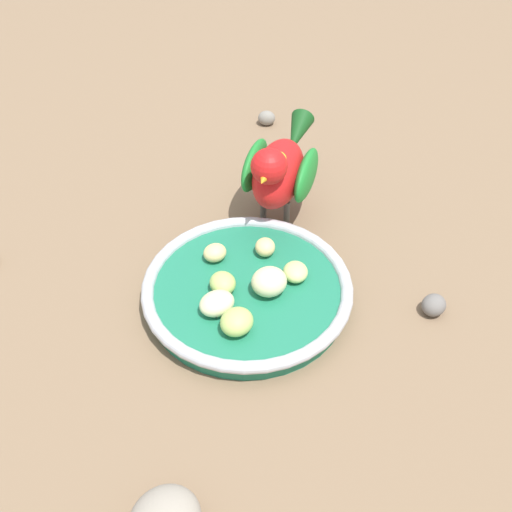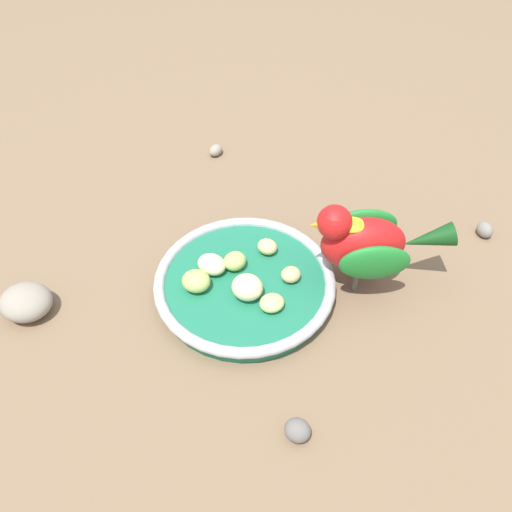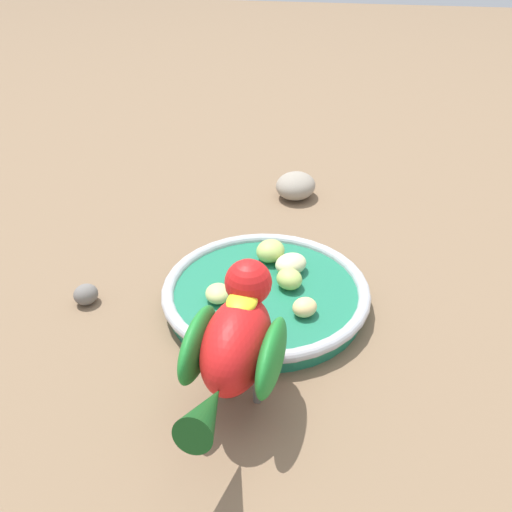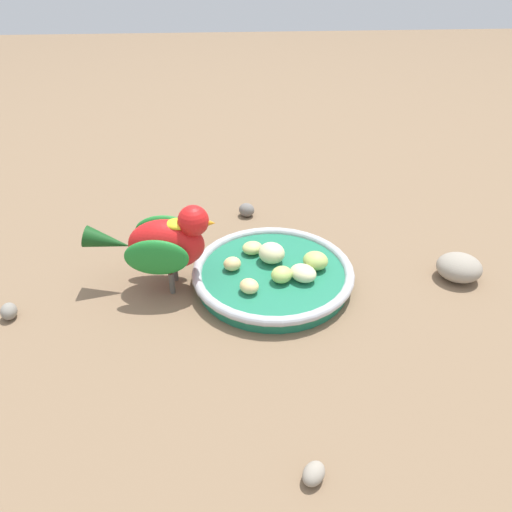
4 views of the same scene
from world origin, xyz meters
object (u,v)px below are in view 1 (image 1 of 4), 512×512
apple_piece_5 (217,303)px  parrot (279,169)px  apple_piece_1 (268,285)px  feeding_bowl (247,294)px  apple_piece_2 (237,322)px  apple_piece_0 (223,283)px  apple_piece_3 (265,247)px  apple_piece_6 (215,253)px  apple_piece_4 (295,272)px  pebble_0 (267,118)px  pebble_2 (434,305)px

apple_piece_5 → parrot: parrot is taller
parrot → apple_piece_1: bearing=12.5°
feeding_bowl → apple_piece_2: apple_piece_2 is taller
apple_piece_0 → apple_piece_3: size_ratio=1.21×
apple_piece_2 → apple_piece_5: size_ratio=0.93×
apple_piece_1 → apple_piece_3: apple_piece_1 is taller
apple_piece_0 → apple_piece_5: 0.03m
apple_piece_6 → parrot: bearing=-24.1°
apple_piece_4 → pebble_0: 0.34m
apple_piece_4 → apple_piece_6: bearing=83.9°
pebble_0 → pebble_2: (-0.33, -0.26, 0.00)m
apple_piece_3 → pebble_0: apple_piece_3 is taller
apple_piece_2 → apple_piece_5: (0.02, 0.03, -0.00)m
apple_piece_3 → pebble_2: (-0.03, -0.19, -0.02)m
apple_piece_0 → apple_piece_4: apple_piece_0 is taller
pebble_0 → parrot: bearing=-164.2°
apple_piece_6 → pebble_2: bearing=-92.1°
apple_piece_2 → pebble_0: size_ratio=1.42×
apple_piece_2 → apple_piece_5: bearing=51.0°
feeding_bowl → parrot: bearing=-1.8°
pebble_2 → apple_piece_0: bearing=99.2°
apple_piece_3 → apple_piece_0: bearing=154.2°
apple_piece_0 → pebble_2: bearing=-80.8°
apple_piece_1 → apple_piece_2: (-0.06, 0.02, -0.00)m
apple_piece_4 → apple_piece_2: bearing=152.8°
parrot → pebble_2: bearing=63.4°
feeding_bowl → parrot: 0.16m
feeding_bowl → apple_piece_0: apple_piece_0 is taller
apple_piece_3 → apple_piece_4: size_ratio=0.82×
feeding_bowl → apple_piece_0: size_ratio=7.56×
apple_piece_0 → apple_piece_2: bearing=-151.4°
apple_piece_6 → apple_piece_1: bearing=-120.6°
apple_piece_4 → apple_piece_5: size_ratio=0.79×
pebble_0 → pebble_2: bearing=-142.1°
parrot → pebble_2: parrot is taller
apple_piece_3 → parrot: size_ratio=0.14×
apple_piece_2 → apple_piece_5: 0.03m
apple_piece_4 → apple_piece_6: apple_piece_6 is taller
apple_piece_1 → parrot: (0.16, 0.02, 0.04)m
apple_piece_5 → apple_piece_6: size_ratio=1.43×
apple_piece_0 → parrot: (0.16, -0.03, 0.04)m
apple_piece_4 → parrot: size_ratio=0.17×
apple_piece_3 → feeding_bowl: bearing=172.9°
feeding_bowl → apple_piece_5: (-0.04, 0.02, 0.02)m
apple_piece_5 → apple_piece_3: bearing=-17.7°
feeding_bowl → apple_piece_6: 0.06m
apple_piece_4 → pebble_2: 0.15m
apple_piece_5 → pebble_0: (0.39, 0.03, -0.02)m
apple_piece_3 → apple_piece_6: size_ratio=0.94×
apple_piece_2 → apple_piece_6: apple_piece_2 is taller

